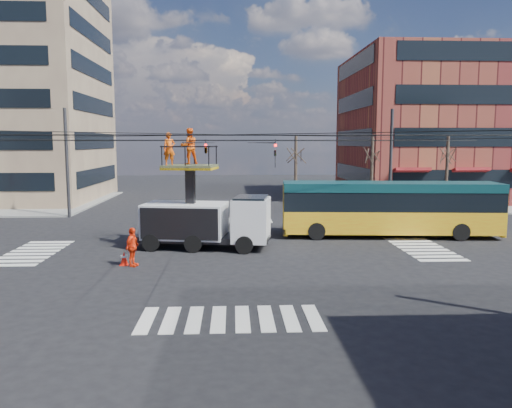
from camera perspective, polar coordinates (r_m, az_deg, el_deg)
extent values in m
plane|color=black|center=(25.71, -2.85, -5.34)|extent=(120.00, 120.00, 0.00)
cube|color=slate|center=(50.92, 21.57, 0.40)|extent=(18.00, 18.00, 0.12)
cube|color=slate|center=(51.00, -27.10, 0.13)|extent=(18.00, 18.00, 0.12)
cube|color=black|center=(50.93, -17.61, 3.13)|extent=(0.12, 13.60, 1.50)
cube|color=black|center=(50.83, -17.75, 6.88)|extent=(0.12, 13.60, 1.50)
cube|color=black|center=(50.95, -17.89, 10.63)|extent=(0.12, 13.60, 1.50)
cube|color=black|center=(51.28, -18.04, 14.35)|extent=(0.12, 13.60, 1.50)
cube|color=black|center=(51.83, -18.19, 18.00)|extent=(0.12, 13.60, 1.50)
cube|color=maroon|center=(53.80, 21.57, 8.14)|extent=(20.00, 16.00, 14.00)
cube|color=black|center=(46.69, 25.33, 2.60)|extent=(17.00, 0.12, 1.58)
cube|color=black|center=(50.63, 10.94, 3.45)|extent=(0.12, 13.60, 1.58)
cube|color=black|center=(46.59, 25.56, 6.90)|extent=(17.00, 0.12, 1.57)
cube|color=black|center=(50.54, 11.03, 7.41)|extent=(0.12, 13.60, 1.57)
cube|color=black|center=(46.75, 25.79, 11.19)|extent=(17.00, 0.12, 1.57)
cube|color=black|center=(50.69, 11.12, 11.37)|extent=(0.12, 13.60, 1.57)
cube|color=black|center=(47.18, 26.02, 15.42)|extent=(17.00, 0.12, 1.57)
cube|color=black|center=(51.08, 11.22, 15.28)|extent=(0.12, 13.60, 1.57)
cylinder|color=#2D2D30|center=(39.00, 15.14, 4.58)|extent=(0.24, 0.24, 8.00)
cylinder|color=#2D2D30|center=(39.06, -20.79, 4.37)|extent=(0.24, 0.24, 8.00)
cylinder|color=black|center=(37.11, -2.86, 7.32)|extent=(24.00, 0.03, 0.03)
cylinder|color=black|center=(13.11, -3.12, 7.87)|extent=(24.00, 0.03, 0.03)
cylinder|color=black|center=(27.79, 22.85, 6.89)|extent=(0.03, 24.00, 0.03)
cylinder|color=black|center=(25.11, -2.93, 7.92)|extent=(24.02, 24.02, 0.03)
cylinder|color=black|center=(25.11, -2.93, 7.92)|extent=(24.02, 24.02, 0.03)
cylinder|color=black|center=(23.91, -2.94, 7.25)|extent=(24.00, 0.03, 0.03)
cylinder|color=black|center=(26.31, -2.91, 7.23)|extent=(24.00, 0.03, 0.03)
cylinder|color=black|center=(25.14, -5.68, 6.99)|extent=(0.03, 24.00, 0.03)
cylinder|color=black|center=(25.14, -0.17, 7.02)|extent=(0.03, 24.00, 0.03)
imported|color=black|center=(28.22, 2.22, 6.20)|extent=(0.16, 0.20, 1.00)
imported|color=black|center=(30.15, -5.76, 6.70)|extent=(0.26, 1.24, 0.50)
cylinder|color=#382B21|center=(39.00, 4.55, 3.33)|extent=(0.24, 0.24, 6.00)
cylinder|color=#382B21|center=(40.20, 13.08, 3.28)|extent=(0.24, 0.24, 6.00)
cylinder|color=#382B21|center=(42.23, 20.95, 3.17)|extent=(0.24, 0.24, 6.00)
cube|color=black|center=(26.43, -6.15, -3.82)|extent=(7.27, 3.32, 0.30)
cube|color=silver|center=(25.81, -0.54, -1.78)|extent=(2.17, 2.66, 2.20)
cube|color=black|center=(25.70, -0.54, -0.02)|extent=(1.96, 2.53, 0.80)
cube|color=silver|center=(26.49, -8.08, -1.84)|extent=(4.55, 3.16, 1.80)
cylinder|color=black|center=(24.91, -1.33, -4.68)|extent=(0.95, 0.49, 0.90)
cylinder|color=black|center=(27.14, -0.65, -3.70)|extent=(0.95, 0.49, 0.90)
cylinder|color=black|center=(25.40, -7.17, -4.50)|extent=(0.95, 0.49, 0.90)
cylinder|color=black|center=(27.60, -6.02, -3.56)|extent=(0.95, 0.49, 0.90)
cylinder|color=black|center=(26.01, -11.89, -4.33)|extent=(0.95, 0.49, 0.90)
cylinder|color=black|center=(28.16, -10.40, -3.43)|extent=(0.95, 0.49, 0.90)
cube|color=black|center=(26.24, -7.50, 1.16)|extent=(0.52, 0.52, 2.90)
cube|color=#3C4328|center=(26.13, -7.55, 4.33)|extent=(2.91, 2.50, 0.12)
cube|color=yellow|center=(26.14, -7.54, 4.07)|extent=(2.91, 2.50, 0.12)
imported|color=#FB5C0F|center=(25.80, -9.89, 6.23)|extent=(0.69, 0.55, 1.66)
imported|color=#FB5C0F|center=(26.70, -7.65, 6.56)|extent=(1.11, 0.98, 1.90)
cube|color=orange|center=(30.37, 15.00, -1.84)|extent=(12.64, 3.62, 1.30)
cube|color=black|center=(30.21, 15.07, 0.41)|extent=(12.64, 3.56, 1.10)
cube|color=#0D3439|center=(30.14, 15.12, 1.92)|extent=(12.64, 3.62, 0.50)
cube|color=orange|center=(29.51, 3.35, -0.59)|extent=(0.45, 2.48, 2.80)
cube|color=orange|center=(32.22, 25.72, -0.63)|extent=(0.45, 2.48, 2.80)
cube|color=black|center=(29.68, 3.24, -2.79)|extent=(0.36, 2.60, 0.30)
cube|color=gold|center=(29.37, 3.56, 1.83)|extent=(0.23, 1.60, 0.35)
cylinder|color=black|center=(28.61, 6.94, -3.10)|extent=(1.02, 0.38, 1.00)
cylinder|color=black|center=(30.93, 6.57, -2.33)|extent=(1.02, 0.38, 1.00)
cylinder|color=black|center=(30.40, 22.36, -2.98)|extent=(1.02, 0.38, 1.00)
cylinder|color=black|center=(32.59, 20.93, -2.27)|extent=(1.02, 0.38, 1.00)
cone|color=#F61C0A|center=(23.41, -14.85, -6.02)|extent=(0.36, 0.36, 0.62)
imported|color=#FB360F|center=(22.98, -13.95, -4.79)|extent=(0.71, 1.11, 1.76)
imported|color=#D2480D|center=(29.37, 6.78, -2.14)|extent=(1.20, 1.23, 1.69)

